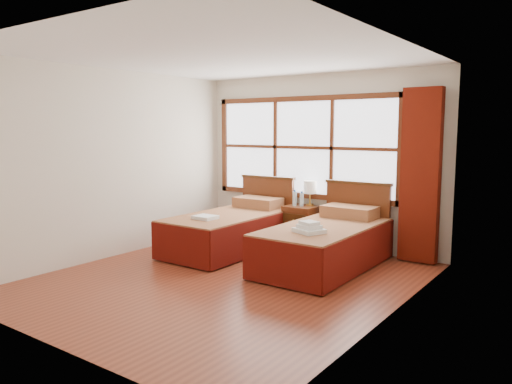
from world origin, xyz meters
The scene contains 15 objects.
floor centered at (0.00, 0.00, 0.00)m, with size 4.50×4.50×0.00m, color brown.
ceiling centered at (0.00, 0.00, 2.60)m, with size 4.50×4.50×0.00m, color white.
wall_back centered at (0.00, 2.25, 1.30)m, with size 4.00×4.00×0.00m, color silver.
wall_left centered at (-2.00, 0.00, 1.30)m, with size 4.50×4.50×0.00m, color silver.
wall_right centered at (2.00, 0.00, 1.30)m, with size 4.50×4.50×0.00m, color silver.
window centered at (-0.25, 2.21, 1.50)m, with size 3.16×0.06×1.56m.
curtain centered at (1.60, 2.11, 1.17)m, with size 0.50×0.16×2.30m, color #67170A.
bed_left centered at (-0.86, 1.20, 0.31)m, with size 1.06×2.08×1.03m.
bed_right centered at (0.71, 1.20, 0.32)m, with size 1.07×2.09×1.04m.
nightstand centered at (-0.14, 1.99, 0.31)m, with size 0.47×0.46×0.62m.
towels_left centered at (-0.87, 0.63, 0.57)m, with size 0.30×0.26×0.05m.
towels_right centered at (0.76, 0.65, 0.61)m, with size 0.41×0.39×0.14m.
lamp centered at (-0.07, 2.13, 0.89)m, with size 0.19×0.19×0.38m.
bottle_near centered at (-0.23, 1.96, 0.74)m, with size 0.06×0.06×0.24m.
bottle_far centered at (-0.13, 1.98, 0.73)m, with size 0.06×0.06×0.23m.
Camera 1 is at (3.64, -4.47, 1.79)m, focal length 35.00 mm.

